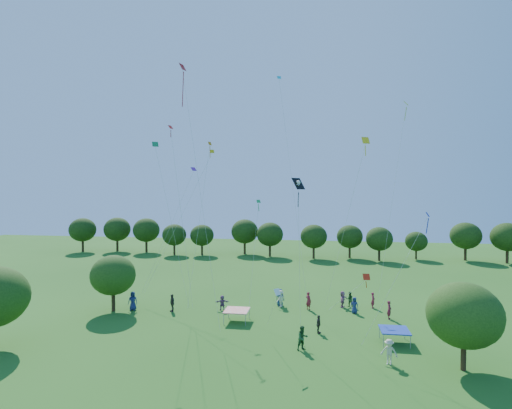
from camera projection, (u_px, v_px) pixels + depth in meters
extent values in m
cylinder|color=#422B19|center=(113.00, 302.00, 40.03)|extent=(0.36, 0.36, 1.77)
ellipsoid|color=#294D16|center=(113.00, 275.00, 39.94)|extent=(4.42, 4.42, 3.98)
cylinder|color=#422B19|center=(463.00, 358.00, 26.86)|extent=(0.35, 0.35, 1.70)
ellipsoid|color=#294D16|center=(464.00, 315.00, 26.75)|extent=(4.85, 4.85, 4.37)
cylinder|color=#422B19|center=(83.00, 246.00, 79.07)|extent=(0.44, 0.44, 2.15)
ellipsoid|color=#203C11|center=(83.00, 230.00, 78.96)|extent=(5.17, 5.17, 4.65)
cylinder|color=#422B19|center=(117.00, 246.00, 79.71)|extent=(0.45, 0.45, 2.17)
ellipsoid|color=#203C11|center=(117.00, 229.00, 79.60)|extent=(5.22, 5.22, 4.70)
cylinder|color=#422B19|center=(146.00, 247.00, 78.42)|extent=(0.44, 0.44, 2.15)
ellipsoid|color=#203C11|center=(146.00, 230.00, 78.30)|extent=(5.17, 5.17, 4.65)
cylinder|color=#422B19|center=(174.00, 250.00, 75.17)|extent=(0.38, 0.38, 1.87)
ellipsoid|color=#203C11|center=(174.00, 235.00, 75.07)|extent=(4.48, 4.48, 4.03)
cylinder|color=#422B19|center=(202.00, 250.00, 74.98)|extent=(0.38, 0.38, 1.84)
ellipsoid|color=#203C11|center=(202.00, 235.00, 74.89)|extent=(4.42, 4.42, 3.98)
cylinder|color=#422B19|center=(245.00, 248.00, 76.17)|extent=(0.44, 0.44, 2.14)
ellipsoid|color=#203C11|center=(245.00, 231.00, 76.06)|extent=(5.14, 5.14, 4.63)
cylinder|color=#422B19|center=(270.00, 251.00, 73.25)|extent=(0.42, 0.42, 2.03)
ellipsoid|color=#203C11|center=(270.00, 234.00, 73.15)|extent=(4.86, 4.86, 4.37)
cylinder|color=#422B19|center=(314.00, 253.00, 70.94)|extent=(0.40, 0.40, 1.96)
ellipsoid|color=#203C11|center=(314.00, 236.00, 70.84)|extent=(4.71, 4.71, 4.24)
cylinder|color=#422B19|center=(350.00, 253.00, 71.49)|extent=(0.39, 0.39, 1.91)
ellipsoid|color=#203C11|center=(350.00, 237.00, 71.39)|extent=(4.59, 4.59, 4.13)
cylinder|color=#422B19|center=(379.00, 255.00, 68.62)|extent=(0.39, 0.39, 1.89)
ellipsoid|color=#203C11|center=(379.00, 239.00, 68.52)|extent=(4.54, 4.54, 4.08)
cylinder|color=#422B19|center=(416.00, 255.00, 70.12)|extent=(0.33, 0.33, 1.58)
ellipsoid|color=#203C11|center=(416.00, 241.00, 70.04)|extent=(3.80, 3.80, 3.42)
cylinder|color=#422B19|center=(465.00, 254.00, 69.10)|extent=(0.44, 0.44, 2.13)
ellipsoid|color=#203C11|center=(466.00, 236.00, 68.99)|extent=(5.12, 5.12, 4.61)
cylinder|color=#422B19|center=(507.00, 257.00, 66.25)|extent=(0.45, 0.45, 2.18)
ellipsoid|color=#203C11|center=(508.00, 237.00, 66.14)|extent=(5.24, 5.24, 4.72)
cube|color=red|center=(237.00, 310.00, 36.82)|extent=(2.20, 2.20, 0.08)
cylinder|color=#999999|center=(224.00, 319.00, 36.00)|extent=(0.05, 0.05, 1.10)
cylinder|color=#999999|center=(245.00, 320.00, 35.69)|extent=(0.05, 0.05, 1.10)
cylinder|color=#999999|center=(229.00, 312.00, 37.97)|extent=(0.05, 0.05, 1.10)
cylinder|color=#999999|center=(249.00, 313.00, 37.67)|extent=(0.05, 0.05, 1.10)
cube|color=#18359D|center=(394.00, 330.00, 31.61)|extent=(2.20, 2.20, 0.08)
cylinder|color=#999999|center=(383.00, 340.00, 30.79)|extent=(0.05, 0.05, 1.10)
cylinder|color=#999999|center=(410.00, 342.00, 30.49)|extent=(0.05, 0.05, 1.10)
cylinder|color=#999999|center=(379.00, 331.00, 32.77)|extent=(0.05, 0.05, 1.10)
cylinder|color=#999999|center=(405.00, 332.00, 32.47)|extent=(0.05, 0.05, 1.10)
imported|color=navy|center=(280.00, 297.00, 41.87)|extent=(1.00, 0.80, 1.79)
imported|color=maroon|center=(308.00, 301.00, 40.50)|extent=(0.79, 0.78, 1.81)
imported|color=#204C24|center=(303.00, 338.00, 30.25)|extent=(1.03, 0.90, 1.84)
imported|color=beige|center=(389.00, 352.00, 27.73)|extent=(1.27, 0.88, 1.78)
imported|color=#3E3731|center=(172.00, 303.00, 39.87)|extent=(1.00, 1.10, 1.76)
imported|color=#89507F|center=(222.00, 303.00, 40.37)|extent=(1.49, 0.86, 1.51)
imported|color=navy|center=(133.00, 301.00, 40.34)|extent=(1.00, 0.66, 1.88)
imported|color=maroon|center=(389.00, 310.00, 37.53)|extent=(0.50, 0.69, 1.72)
imported|color=#254D21|center=(350.00, 299.00, 41.62)|extent=(0.80, 0.49, 1.54)
imported|color=beige|center=(280.00, 299.00, 41.32)|extent=(1.08, 1.25, 1.78)
imported|color=#38302D|center=(319.00, 324.00, 33.77)|extent=(0.61, 0.99, 1.56)
imported|color=#A46085|center=(343.00, 299.00, 41.30)|extent=(1.03, 1.68, 1.70)
imported|color=navy|center=(354.00, 305.00, 39.32)|extent=(0.89, 0.69, 1.59)
imported|color=maroon|center=(373.00, 300.00, 41.00)|extent=(0.55, 0.69, 1.63)
cube|color=black|center=(298.00, 184.00, 31.87)|extent=(1.09, 1.22, 0.92)
cube|color=black|center=(298.00, 200.00, 31.96)|extent=(0.11, 0.27, 1.18)
sphere|color=white|center=(298.00, 182.00, 31.80)|extent=(0.34, 0.34, 0.34)
cylinder|color=white|center=(298.00, 186.00, 31.81)|extent=(0.25, 0.47, 0.31)
cylinder|color=white|center=(298.00, 186.00, 31.81)|extent=(0.25, 0.47, 0.31)
cylinder|color=beige|center=(299.00, 258.00, 31.63)|extent=(0.27, 0.88, 10.91)
cube|color=red|center=(183.00, 67.00, 34.92)|extent=(0.52, 0.76, 0.61)
cube|color=red|center=(183.00, 89.00, 35.03)|extent=(0.38, 0.58, 2.94)
cylinder|color=beige|center=(200.00, 192.00, 32.77)|extent=(4.44, 4.46, 21.35)
cube|color=red|center=(171.00, 127.00, 37.32)|extent=(0.45, 0.53, 0.35)
cube|color=red|center=(171.00, 134.00, 37.39)|extent=(0.12, 0.17, 0.66)
cylinder|color=beige|center=(182.00, 218.00, 36.99)|extent=(2.38, 0.92, 16.57)
cube|color=orange|center=(210.00, 144.00, 41.17)|extent=(0.38, 0.45, 0.36)
cube|color=orange|center=(210.00, 152.00, 41.25)|extent=(0.12, 0.27, 1.18)
cylinder|color=beige|center=(199.00, 222.00, 38.79)|extent=(0.70, 5.49, 15.51)
cube|color=#CFC512|center=(406.00, 103.00, 40.51)|extent=(0.60, 0.72, 0.46)
cube|color=#CFC512|center=(406.00, 114.00, 40.59)|extent=(0.20, 0.29, 1.32)
cylinder|color=beige|center=(392.00, 201.00, 39.98)|extent=(2.86, 2.23, 19.43)
cube|color=#167D43|center=(155.00, 144.00, 37.39)|extent=(0.64, 0.57, 0.49)
cylinder|color=beige|center=(172.00, 227.00, 37.05)|extent=(3.47, 0.71, 14.93)
cube|color=#121CB7|center=(428.00, 214.00, 28.10)|extent=(0.36, 0.44, 0.33)
cube|color=#121CB7|center=(427.00, 226.00, 28.18)|extent=(0.15, 0.26, 1.12)
cylinder|color=beige|center=(395.00, 281.00, 28.00)|extent=(4.61, 1.27, 8.97)
cube|color=#5D1895|center=(194.00, 169.00, 46.12)|extent=(0.70, 0.74, 0.44)
cylinder|color=beige|center=(169.00, 229.00, 44.19)|extent=(4.16, 5.06, 13.06)
cube|color=white|center=(277.00, 292.00, 28.80)|extent=(0.53, 0.56, 0.44)
cylinder|color=beige|center=(272.00, 310.00, 30.57)|extent=(1.14, 3.28, 3.29)
cube|color=#0EBED2|center=(279.00, 77.00, 42.87)|extent=(0.49, 0.40, 0.36)
cylinder|color=beige|center=(292.00, 185.00, 41.47)|extent=(3.17, 3.19, 22.81)
cube|color=red|center=(366.00, 277.00, 34.70)|extent=(0.64, 0.44, 0.50)
cube|color=red|center=(366.00, 284.00, 34.77)|extent=(0.13, 0.15, 0.60)
cylinder|color=beige|center=(347.00, 295.00, 35.35)|extent=(3.23, 0.72, 3.05)
cube|color=#E3B20B|center=(212.00, 151.00, 44.79)|extent=(0.51, 0.42, 0.40)
cylinder|color=beige|center=(179.00, 221.00, 43.42)|extent=(6.32, 4.31, 15.04)
cube|color=yellow|center=(366.00, 140.00, 31.86)|extent=(0.69, 0.51, 0.57)
cube|color=yellow|center=(365.00, 151.00, 31.93)|extent=(0.13, 0.20, 0.83)
cylinder|color=beige|center=(344.00, 232.00, 34.14)|extent=(3.08, 3.64, 14.57)
cube|color=green|center=(259.00, 201.00, 41.14)|extent=(0.48, 0.42, 0.31)
cube|color=green|center=(259.00, 208.00, 41.21)|extent=(0.11, 0.19, 0.78)
cylinder|color=beige|center=(254.00, 252.00, 39.10)|extent=(0.24, 4.52, 9.55)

